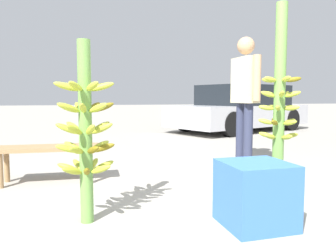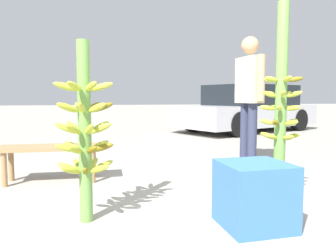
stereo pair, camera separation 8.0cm
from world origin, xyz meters
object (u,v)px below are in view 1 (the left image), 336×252
(parked_car, at_px, (240,109))
(produce_crate, at_px, (255,194))
(banana_stalk_center, at_px, (279,105))
(market_bench, at_px, (48,152))
(banana_stalk_left, at_px, (85,130))
(vendor_person, at_px, (245,90))

(parked_car, relative_size, produce_crate, 9.60)
(banana_stalk_center, distance_m, market_bench, 2.45)
(banana_stalk_left, bearing_deg, banana_stalk_center, 1.14)
(vendor_person, distance_m, parked_car, 4.89)
(produce_crate, bearing_deg, vendor_person, 63.34)
(banana_stalk_center, distance_m, produce_crate, 0.91)
(produce_crate, bearing_deg, parked_car, 62.64)
(vendor_person, height_order, parked_car, vendor_person)
(banana_stalk_left, bearing_deg, produce_crate, -18.92)
(market_bench, bearing_deg, vendor_person, 8.15)
(parked_car, bearing_deg, banana_stalk_center, 132.42)
(banana_stalk_left, bearing_deg, vendor_person, 35.27)
(market_bench, bearing_deg, produce_crate, -44.44)
(banana_stalk_center, xyz_separation_m, parked_car, (2.75, 5.80, -0.25))
(banana_stalk_left, xyz_separation_m, market_bench, (-0.37, 1.30, -0.36))
(banana_stalk_center, distance_m, vendor_person, 1.57)
(market_bench, bearing_deg, banana_stalk_left, -70.77)
(market_bench, distance_m, parked_car, 6.59)
(vendor_person, height_order, produce_crate, vendor_person)
(banana_stalk_left, distance_m, parked_car, 7.31)
(banana_stalk_left, height_order, produce_crate, banana_stalk_left)
(banana_stalk_center, bearing_deg, parked_car, 64.65)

